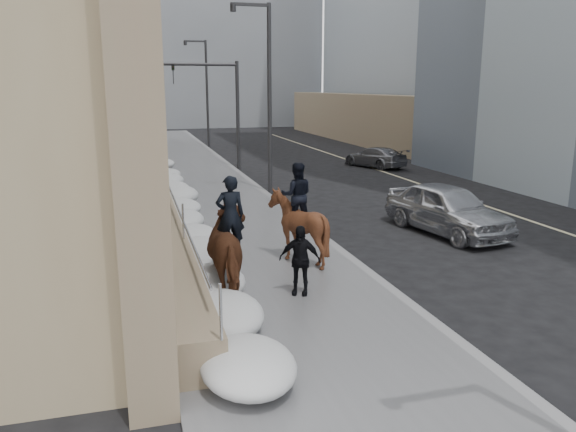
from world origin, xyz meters
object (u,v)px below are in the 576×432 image
at_px(car_silver, 447,209).
at_px(car_grey, 375,157).
at_px(mounted_horse_right, 297,222).
at_px(mounted_horse_left, 233,249).
at_px(pedestrian, 300,260).

distance_m(car_silver, car_grey, 15.14).
bearing_deg(car_grey, car_silver, 53.57).
bearing_deg(mounted_horse_right, car_silver, -148.32).
distance_m(mounted_horse_left, mounted_horse_right, 2.95).
height_order(mounted_horse_left, mounted_horse_right, mounted_horse_left).
bearing_deg(car_grey, mounted_horse_right, 38.78).
bearing_deg(mounted_horse_right, pedestrian, 87.43).
relative_size(mounted_horse_right, pedestrian, 1.66).
height_order(mounted_horse_left, car_grey, mounted_horse_left).
height_order(car_silver, car_grey, car_silver).
distance_m(mounted_horse_left, car_grey, 22.00).
distance_m(mounted_horse_right, pedestrian, 2.44).
distance_m(mounted_horse_right, car_grey, 19.12).
bearing_deg(car_grey, mounted_horse_left, 36.88).
height_order(mounted_horse_right, pedestrian, mounted_horse_right).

